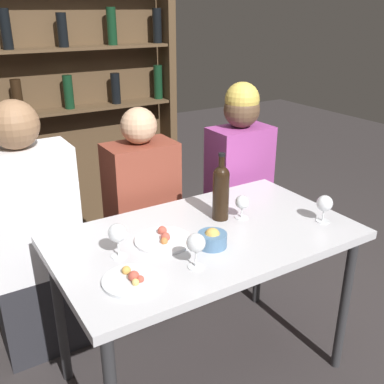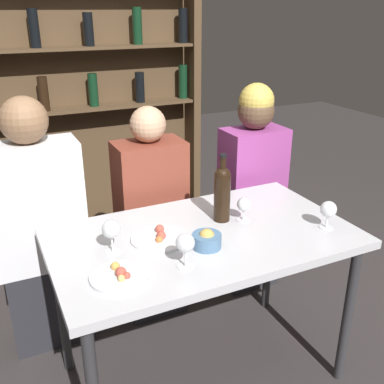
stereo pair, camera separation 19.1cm
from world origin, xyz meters
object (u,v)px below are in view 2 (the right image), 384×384
object	(u,v)px
food_plate_0	(120,276)
seated_person_right	(252,192)
seated_person_left	(41,236)
seated_person_center	(152,222)
snack_bowl	(207,240)
wine_glass_3	(328,210)
wine_glass_0	(185,244)
wine_glass_1	(111,230)
wine_bottle	(222,191)
food_plate_1	(160,238)
wine_glass_2	(244,205)

from	to	relation	value
food_plate_0	seated_person_right	world-z (taller)	seated_person_right
seated_person_left	seated_person_center	world-z (taller)	seated_person_left
snack_bowl	wine_glass_3	bearing A→B (deg)	-7.71
wine_glass_0	snack_bowl	bearing A→B (deg)	35.35
wine_glass_3	food_plate_0	bearing A→B (deg)	179.35
wine_glass_3	seated_person_left	xyz separation A→B (m)	(-1.10, 0.75, -0.23)
seated_person_center	wine_glass_1	bearing A→B (deg)	-123.33
food_plate_0	snack_bowl	distance (m)	0.38
wine_glass_0	seated_person_right	world-z (taller)	seated_person_right
wine_glass_1	food_plate_0	distance (m)	0.21
wine_glass_1	seated_person_left	world-z (taller)	seated_person_left
seated_person_center	food_plate_0	bearing A→B (deg)	-118.00
wine_bottle	wine_glass_0	xyz separation A→B (m)	(-0.31, -0.29, -0.04)
food_plate_0	snack_bowl	size ratio (longest dim) A/B	1.81
snack_bowl	seated_person_center	xyz separation A→B (m)	(0.02, 0.67, -0.22)
food_plate_1	wine_glass_0	bearing A→B (deg)	-88.16
wine_glass_1	wine_glass_3	size ratio (longest dim) A/B	1.10
food_plate_1	seated_person_left	distance (m)	0.69
wine_bottle	wine_glass_1	size ratio (longest dim) A/B	2.24
seated_person_center	wine_glass_2	bearing A→B (deg)	-65.23
seated_person_left	wine_glass_3	bearing A→B (deg)	-34.14
seated_person_left	wine_glass_2	bearing A→B (deg)	-32.87
wine_glass_2	seated_person_center	size ratio (longest dim) A/B	0.09
wine_glass_1	food_plate_0	xyz separation A→B (m)	(-0.03, -0.18, -0.09)
wine_glass_1	snack_bowl	bearing A→B (deg)	-19.20
wine_glass_3	food_plate_1	xyz separation A→B (m)	(-0.69, 0.21, -0.08)
wine_glass_0	seated_person_right	xyz separation A→B (m)	(0.79, 0.77, -0.23)
wine_glass_3	food_plate_1	world-z (taller)	wine_glass_3
wine_glass_2	snack_bowl	world-z (taller)	wine_glass_2
wine_glass_0	wine_glass_2	distance (m)	0.47
wine_glass_3	snack_bowl	distance (m)	0.55
snack_bowl	seated_person_center	distance (m)	0.71
food_plate_1	seated_person_center	xyz separation A→B (m)	(0.16, 0.54, -0.20)
wine_glass_3	seated_person_right	xyz separation A→B (m)	(0.11, 0.75, -0.21)
wine_bottle	seated_person_center	world-z (taller)	seated_person_center
wine_glass_0	seated_person_center	distance (m)	0.84
food_plate_1	food_plate_0	bearing A→B (deg)	-139.01
wine_glass_2	seated_person_right	size ratio (longest dim) A/B	0.09
wine_glass_3	food_plate_1	size ratio (longest dim) A/B	0.53
seated_person_left	seated_person_right	world-z (taller)	seated_person_left
wine_glass_2	snack_bowl	xyz separation A→B (m)	(-0.26, -0.15, -0.04)
food_plate_0	seated_person_right	distance (m)	1.27
wine_bottle	wine_glass_1	xyz separation A→B (m)	(-0.52, -0.07, -0.04)
wine_glass_3	seated_person_left	bearing A→B (deg)	145.86
wine_glass_2	seated_person_center	xyz separation A→B (m)	(-0.24, 0.53, -0.26)
food_plate_1	wine_bottle	bearing A→B (deg)	9.56
wine_glass_1	seated_person_center	bearing A→B (deg)	56.67
seated_person_left	seated_person_right	bearing A→B (deg)	0.00
seated_person_left	wine_glass_1	bearing A→B (deg)	-69.14
wine_glass_3	seated_person_right	world-z (taller)	seated_person_right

